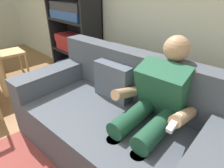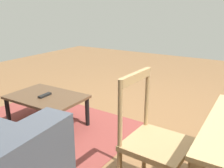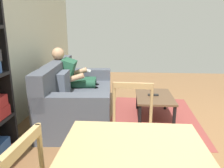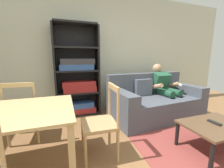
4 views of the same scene
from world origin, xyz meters
name	(u,v)px [view 2 (image 2 of 4)]	position (x,y,z in m)	size (l,w,h in m)	color
ground_plane	(136,127)	(0.00, 0.00, 0.00)	(9.17, 9.17, 0.00)	brown
coffee_table	(47,100)	(0.91, 0.50, 0.33)	(0.86, 0.59, 0.38)	brown
tv_remote	(45,95)	(0.91, 0.53, 0.39)	(0.05, 0.17, 0.02)	black
dining_chair_facing_couch	(153,142)	(-0.57, 0.91, 0.45)	(0.44, 0.44, 0.93)	tan
area_rug	(49,125)	(0.91, 0.50, 0.00)	(2.00, 1.40, 0.01)	brown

